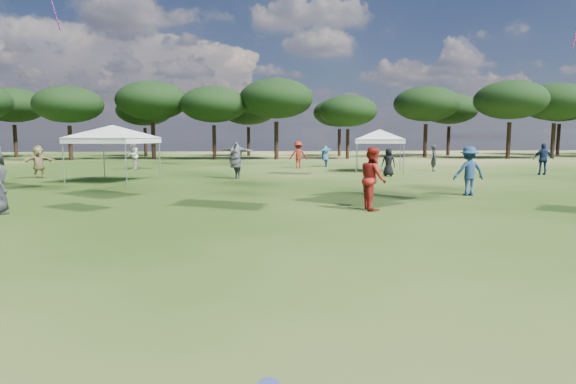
# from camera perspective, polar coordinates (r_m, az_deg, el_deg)

# --- Properties ---
(tree_line) EXTENTS (108.78, 17.63, 7.77)m
(tree_line) POSITION_cam_1_polar(r_m,az_deg,el_deg) (48.94, -2.73, 10.41)
(tree_line) COLOR black
(tree_line) RESTS_ON ground
(tent_left) EXTENTS (6.33, 6.33, 2.99)m
(tent_left) POSITION_cam_1_polar(r_m,az_deg,el_deg) (24.29, -20.07, 7.17)
(tent_left) COLOR gray
(tent_left) RESTS_ON ground
(tent_right) EXTENTS (5.68, 5.68, 2.89)m
(tent_right) POSITION_cam_1_polar(r_m,az_deg,el_deg) (30.17, 10.82, 7.07)
(tent_right) COLOR gray
(tent_right) RESTS_ON ground
(festival_crowd) EXTENTS (29.32, 21.75, 1.93)m
(festival_crowd) POSITION_cam_1_polar(r_m,az_deg,el_deg) (24.56, -5.07, 3.63)
(festival_crowd) COLOR #265674
(festival_crowd) RESTS_ON ground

